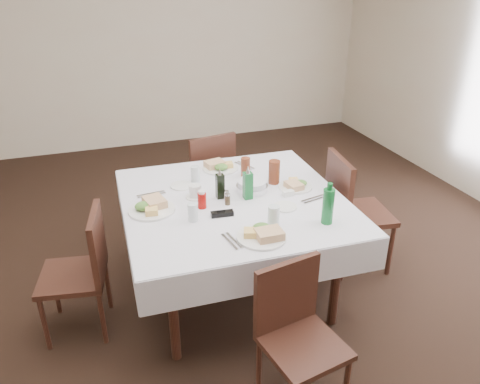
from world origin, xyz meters
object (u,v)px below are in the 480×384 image
at_px(dining_table, 234,208).
at_px(chair_west, 85,265).
at_px(water_w, 193,212).
at_px(chair_south, 296,327).
at_px(water_s, 274,216).
at_px(chair_east, 350,206).
at_px(water_n, 195,174).
at_px(bread_basket, 252,186).
at_px(ketchup_bottle, 202,200).
at_px(oil_cruet_dark, 220,185).
at_px(chair_north, 208,174).
at_px(water_e, 274,172).
at_px(green_bottle, 328,206).
at_px(coffee_mug, 195,192).
at_px(oil_cruet_green, 248,184).

height_order(dining_table, chair_west, chair_west).
bearing_deg(water_w, chair_south, -65.61).
distance_m(dining_table, water_s, 0.45).
bearing_deg(chair_east, dining_table, -178.03).
height_order(chair_west, water_s, water_s).
height_order(chair_south, water_n, water_n).
bearing_deg(bread_basket, water_w, -150.24).
distance_m(water_n, ketchup_bottle, 0.41).
bearing_deg(oil_cruet_dark, chair_north, 80.15).
height_order(water_e, water_w, water_e).
xyz_separation_m(oil_cruet_dark, green_bottle, (0.52, -0.54, 0.02)).
xyz_separation_m(bread_basket, coffee_mug, (-0.40, 0.02, 0.01)).
bearing_deg(coffee_mug, water_n, 75.48).
bearing_deg(dining_table, water_n, 116.58).
distance_m(dining_table, oil_cruet_green, 0.20).
bearing_deg(oil_cruet_dark, coffee_mug, 159.44).
bearing_deg(dining_table, chair_west, -176.78).
xyz_separation_m(bread_basket, green_bottle, (0.28, -0.57, 0.08)).
bearing_deg(green_bottle, dining_table, 132.10).
xyz_separation_m(chair_west, water_s, (1.13, -0.36, 0.34)).
bearing_deg(oil_cruet_dark, water_e, 18.02).
xyz_separation_m(chair_north, oil_cruet_green, (0.01, -1.01, 0.35)).
bearing_deg(chair_east, water_w, -169.82).
height_order(bread_basket, oil_cruet_dark, oil_cruet_dark).
xyz_separation_m(chair_south, coffee_mug, (-0.26, 1.08, 0.33)).
xyz_separation_m(water_s, bread_basket, (0.04, 0.50, -0.03)).
xyz_separation_m(chair_north, water_w, (-0.41, -1.19, 0.31)).
bearing_deg(oil_cruet_dark, chair_east, -0.90).
height_order(oil_cruet_green, ketchup_bottle, oil_cruet_green).
bearing_deg(chair_south, oil_cruet_green, 85.81).
bearing_deg(ketchup_bottle, chair_north, 73.15).
height_order(water_s, ketchup_bottle, water_s).
xyz_separation_m(chair_east, chair_west, (-1.95, -0.09, -0.05)).
relative_size(chair_east, green_bottle, 3.50).
distance_m(chair_west, water_w, 0.77).
distance_m(oil_cruet_dark, oil_cruet_green, 0.19).
xyz_separation_m(coffee_mug, green_bottle, (0.68, -0.60, 0.08)).
relative_size(chair_west, coffee_mug, 6.68).
distance_m(water_n, oil_cruet_green, 0.46).
bearing_deg(oil_cruet_green, chair_west, -177.99).
relative_size(water_e, green_bottle, 0.51).
distance_m(water_w, oil_cruet_dark, 0.35).
bearing_deg(oil_cruet_dark, oil_cruet_green, -20.84).
distance_m(chair_south, green_bottle, 0.76).
bearing_deg(chair_south, ketchup_bottle, 105.62).
relative_size(chair_north, ketchup_bottle, 7.34).
height_order(dining_table, oil_cruet_dark, oil_cruet_dark).
height_order(water_w, ketchup_bottle, ketchup_bottle).
bearing_deg(dining_table, water_s, -74.03).
xyz_separation_m(water_s, water_e, (0.25, 0.61, 0.00)).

